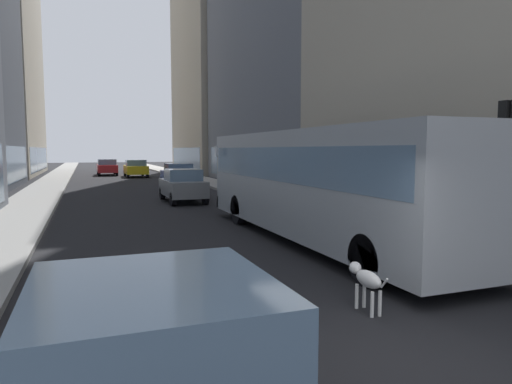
{
  "coord_description": "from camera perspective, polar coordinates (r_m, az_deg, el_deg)",
  "views": [
    {
      "loc": [
        -3.22,
        -4.32,
        2.54
      ],
      "look_at": [
        1.12,
        7.26,
        1.4
      ],
      "focal_mm": 31.91,
      "sensor_mm": 36.0,
      "label": 1
    }
  ],
  "objects": [
    {
      "name": "traffic_light_near",
      "position": [
        10.67,
        29.05,
        4.05
      ],
      "size": [
        0.24,
        0.41,
        3.4
      ],
      "color": "black",
      "rests_on": "sidewalk_right"
    },
    {
      "name": "car_grey_wagon",
      "position": [
        22.56,
        -9.18,
        0.83
      ],
      "size": [
        1.72,
        3.96,
        1.62
      ],
      "color": "slate",
      "rests_on": "ground"
    },
    {
      "name": "sidewalk_left",
      "position": [
        39.47,
        -24.11,
        1.24
      ],
      "size": [
        2.4,
        110.0,
        0.15
      ],
      "primitive_type": "cube",
      "color": "gray",
      "rests_on": "ground"
    },
    {
      "name": "car_red_coupe",
      "position": [
        48.59,
        -18.17,
        2.99
      ],
      "size": [
        1.88,
        4.69,
        1.62
      ],
      "color": "red",
      "rests_on": "ground"
    },
    {
      "name": "car_yellow_taxi",
      "position": [
        44.5,
        -14.84,
        2.89
      ],
      "size": [
        1.91,
        4.48,
        1.62
      ],
      "color": "yellow",
      "rests_on": "ground"
    },
    {
      "name": "ground_plane",
      "position": [
        39.53,
        -15.83,
        1.39
      ],
      "size": [
        120.0,
        120.0,
        0.0
      ],
      "primitive_type": "plane",
      "color": "black"
    },
    {
      "name": "car_black_suv",
      "position": [
        3.79,
        -12.9,
        -21.87
      ],
      "size": [
        1.82,
        4.0,
        1.62
      ],
      "color": "black",
      "rests_on": "ground"
    },
    {
      "name": "sidewalk_right",
      "position": [
        40.39,
        -7.75,
        1.73
      ],
      "size": [
        2.4,
        110.0,
        0.15
      ],
      "primitive_type": "cube",
      "color": "#9E9991",
      "rests_on": "ground"
    },
    {
      "name": "building_right_far",
      "position": [
        55.08,
        -4.15,
        20.28
      ],
      "size": [
        9.15,
        15.92,
        33.63
      ],
      "color": "#B2A893",
      "rests_on": "ground"
    },
    {
      "name": "dalmatian_dog",
      "position": [
        7.5,
        13.63,
        -10.58
      ],
      "size": [
        0.22,
        0.96,
        0.72
      ],
      "color": "white",
      "rests_on": "ground"
    },
    {
      "name": "transit_bus",
      "position": [
        12.74,
        7.68,
        1.79
      ],
      "size": [
        2.78,
        11.53,
        3.05
      ],
      "color": "#999EA3",
      "rests_on": "ground"
    },
    {
      "name": "car_blue_hatchback",
      "position": [
        32.19,
        -9.74,
        2.14
      ],
      "size": [
        1.84,
        4.19,
        1.62
      ],
      "color": "#4C6BB7",
      "rests_on": "ground"
    }
  ]
}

